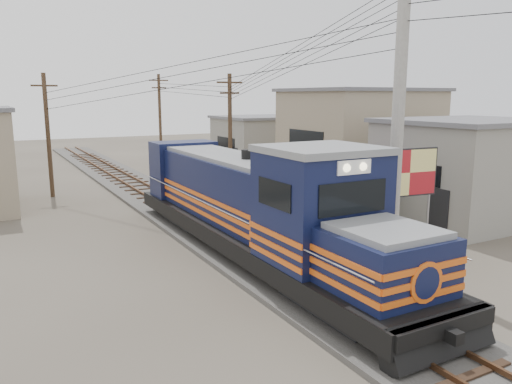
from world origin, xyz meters
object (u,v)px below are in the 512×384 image
market_umbrella (373,172)px  billboard (409,175)px  locomotive (255,208)px  vendor (330,205)px

market_umbrella → billboard: bearing=-113.7°
locomotive → billboard: (5.53, -1.81, 1.02)m
locomotive → vendor: locomotive is taller
billboard → vendor: (0.01, 4.76, -2.05)m
billboard → vendor: size_ratio=2.41×
vendor → locomotive: bearing=-13.3°
market_umbrella → vendor: bearing=151.6°
billboard → vendor: billboard is taller
locomotive → vendor: (5.54, 2.95, -1.03)m
market_umbrella → vendor: 2.45m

